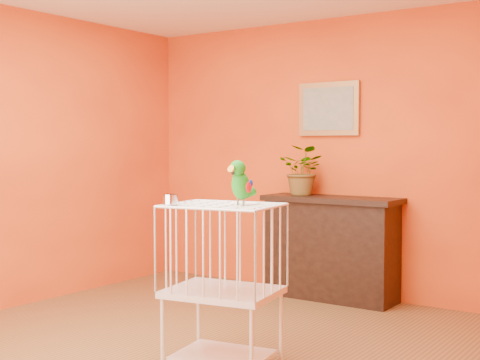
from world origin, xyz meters
The scene contains 8 objects.
ground centered at (0.00, 0.00, 0.00)m, with size 4.50×4.50×0.00m, color brown.
room_shell centered at (0.00, 0.00, 1.58)m, with size 4.50×4.50×4.50m.
console_cabinet centered at (0.13, 2.03, 0.47)m, with size 1.27×0.46×0.94m.
potted_plant centered at (-0.16, 2.06, 1.12)m, with size 0.42×0.47×0.36m, color #26722D.
framed_picture centered at (0.00, 2.22, 1.75)m, with size 0.62×0.04×0.50m.
birdcage centered at (0.44, -0.07, 0.54)m, with size 0.75×0.62×1.04m.
feed_cup centered at (0.19, -0.29, 1.07)m, with size 0.09×0.09×0.06m, color silver.
parrot centered at (0.56, -0.04, 1.18)m, with size 0.14×0.25×0.28m.
Camera 1 is at (2.90, -3.43, 1.41)m, focal length 50.00 mm.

